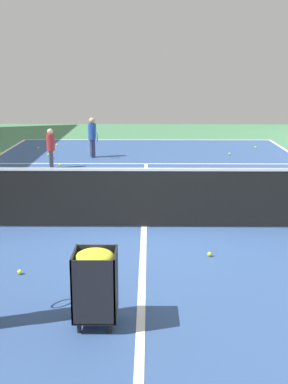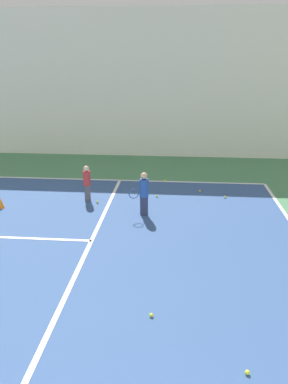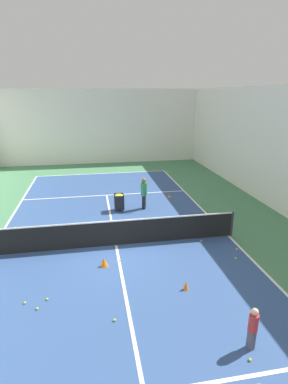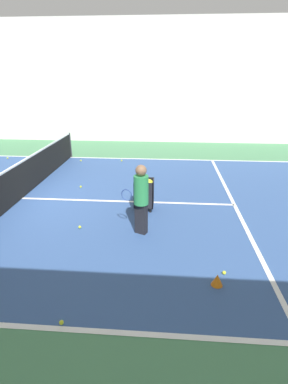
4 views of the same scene
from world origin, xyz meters
name	(u,v)px [view 2 (image 2 of 4)]	position (x,y,z in m)	size (l,w,h in m)	color
line_service_near	(91,241)	(0.00, -6.23, 0.01)	(9.44, 0.10, 0.00)	white
player_near_baseline	(144,191)	(1.68, -7.35, 0.71)	(0.38, 0.56, 1.24)	#2D3351
child_midcourt	(87,181)	(2.65, -5.54, 0.64)	(0.27, 0.27, 1.11)	#4C4C56
training_cone_2	(1,203)	(1.84, -3.15, 0.16)	(0.16, 0.16, 0.31)	orange
tennis_ball_0	(225,197)	(3.22, -9.78, 0.04)	(0.07, 0.07, 0.07)	yellow
tennis_ball_3	(165,181)	(4.72, -7.84, 0.04)	(0.07, 0.07, 0.07)	yellow
tennis_ball_9	(247,372)	(-3.78, -9.27, 0.04)	(0.07, 0.07, 0.07)	yellow
tennis_ball_10	(97,202)	(2.47, -5.87, 0.04)	(0.07, 0.07, 0.07)	yellow
tennis_ball_16	(200,191)	(3.73, -9.03, 0.04)	(0.07, 0.07, 0.07)	yellow
tennis_ball_20	(157,196)	(3.12, -7.64, 0.04)	(0.07, 0.07, 0.07)	yellow
tennis_ball_26	(143,198)	(2.91, -7.23, 0.04)	(0.07, 0.07, 0.07)	yellow
tennis_ball_27	(151,315)	(-2.67, -7.85, 0.04)	(0.07, 0.07, 0.07)	yellow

